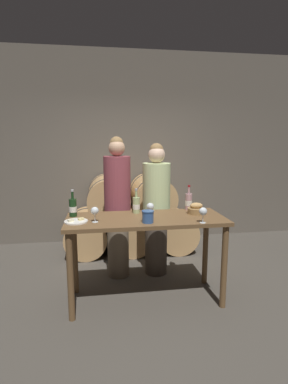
# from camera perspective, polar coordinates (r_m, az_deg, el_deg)

# --- Properties ---
(ground_plane) EXTENTS (10.00, 10.00, 0.00)m
(ground_plane) POSITION_cam_1_polar(r_m,az_deg,el_deg) (3.53, 0.35, -19.69)
(ground_plane) COLOR #4C473F
(stone_wall_back) EXTENTS (10.00, 0.12, 3.20)m
(stone_wall_back) POSITION_cam_1_polar(r_m,az_deg,el_deg) (5.21, -3.36, 8.34)
(stone_wall_back) COLOR #60594F
(stone_wall_back) RESTS_ON ground_plane
(barrel_stack) EXTENTS (2.03, 0.92, 1.19)m
(barrel_stack) POSITION_cam_1_polar(r_m,az_deg,el_deg) (4.79, -2.59, -4.70)
(barrel_stack) COLOR tan
(barrel_stack) RESTS_ON ground_plane
(tasting_table) EXTENTS (1.67, 0.67, 0.93)m
(tasting_table) POSITION_cam_1_polar(r_m,az_deg,el_deg) (3.21, 0.36, -7.19)
(tasting_table) COLOR brown
(tasting_table) RESTS_ON ground_plane
(person_left) EXTENTS (0.33, 0.33, 1.78)m
(person_left) POSITION_cam_1_polar(r_m,az_deg,el_deg) (3.78, -5.05, -2.74)
(person_left) COLOR #756651
(person_left) RESTS_ON ground_plane
(person_right) EXTENTS (0.35, 0.35, 1.70)m
(person_right) POSITION_cam_1_polar(r_m,az_deg,el_deg) (3.85, 2.35, -3.21)
(person_right) COLOR #4C4238
(person_right) RESTS_ON ground_plane
(wine_bottle_red) EXTENTS (0.08, 0.08, 0.29)m
(wine_bottle_red) POSITION_cam_1_polar(r_m,az_deg,el_deg) (3.28, -13.39, -2.88)
(wine_bottle_red) COLOR #193819
(wine_bottle_red) RESTS_ON tasting_table
(wine_bottle_white) EXTENTS (0.08, 0.08, 0.28)m
(wine_bottle_white) POSITION_cam_1_polar(r_m,az_deg,el_deg) (3.34, -1.49, -2.49)
(wine_bottle_white) COLOR #ADBC7F
(wine_bottle_white) RESTS_ON tasting_table
(wine_bottle_rose) EXTENTS (0.08, 0.08, 0.29)m
(wine_bottle_rose) POSITION_cam_1_polar(r_m,az_deg,el_deg) (3.54, 8.50, -1.79)
(wine_bottle_rose) COLOR #BC8E93
(wine_bottle_rose) RESTS_ON tasting_table
(blue_crock) EXTENTS (0.12, 0.12, 0.12)m
(blue_crock) POSITION_cam_1_polar(r_m,az_deg,el_deg) (2.96, 0.74, -4.61)
(blue_crock) COLOR #335693
(blue_crock) RESTS_ON tasting_table
(bread_basket) EXTENTS (0.19, 0.19, 0.12)m
(bread_basket) POSITION_cam_1_polar(r_m,az_deg,el_deg) (3.38, 9.92, -3.29)
(bread_basket) COLOR olive
(bread_basket) RESTS_ON tasting_table
(cheese_plate) EXTENTS (0.23, 0.23, 0.04)m
(cheese_plate) POSITION_cam_1_polar(r_m,az_deg,el_deg) (3.07, -12.82, -5.45)
(cheese_plate) COLOR white
(cheese_plate) RESTS_ON tasting_table
(wine_glass_far_left) EXTENTS (0.08, 0.08, 0.16)m
(wine_glass_far_left) POSITION_cam_1_polar(r_m,az_deg,el_deg) (3.01, -9.36, -3.62)
(wine_glass_far_left) COLOR white
(wine_glass_far_left) RESTS_ON tasting_table
(wine_glass_left) EXTENTS (0.08, 0.08, 0.16)m
(wine_glass_left) POSITION_cam_1_polar(r_m,az_deg,el_deg) (3.16, 1.18, -2.84)
(wine_glass_left) COLOR white
(wine_glass_left) RESTS_ON tasting_table
(wine_glass_center) EXTENTS (0.08, 0.08, 0.16)m
(wine_glass_center) POSITION_cam_1_polar(r_m,az_deg,el_deg) (3.00, 11.19, -3.71)
(wine_glass_center) COLOR white
(wine_glass_center) RESTS_ON tasting_table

